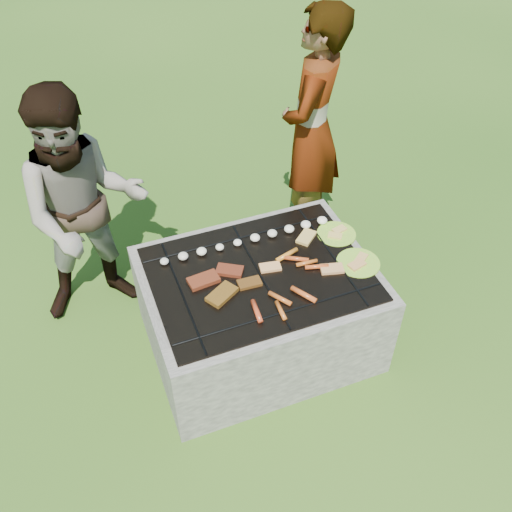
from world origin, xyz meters
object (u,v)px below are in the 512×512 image
(plate_far, at_px, (336,234))
(bystander, at_px, (85,211))
(fire_pit, at_px, (259,312))
(plate_near, at_px, (358,263))
(cook, at_px, (312,131))

(plate_far, relative_size, bystander, 0.16)
(fire_pit, distance_m, plate_near, 0.66)
(plate_near, relative_size, cook, 0.16)
(fire_pit, relative_size, plate_near, 4.62)
(fire_pit, height_order, bystander, bystander)
(plate_far, relative_size, plate_near, 0.87)
(plate_near, xyz_separation_m, bystander, (-1.39, 0.83, 0.17))
(plate_near, height_order, bystander, bystander)
(plate_near, xyz_separation_m, cook, (0.18, 1.04, 0.25))
(plate_near, bearing_deg, plate_far, 89.88)
(plate_far, height_order, plate_near, plate_near)
(plate_far, distance_m, cook, 0.83)
(plate_near, bearing_deg, cook, 80.16)
(fire_pit, distance_m, plate_far, 0.66)
(fire_pit, distance_m, bystander, 1.19)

